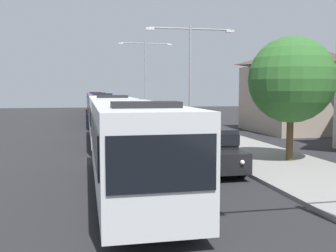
{
  "coord_description": "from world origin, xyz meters",
  "views": [
    {
      "loc": [
        -2.81,
        -1.83,
        3.5
      ],
      "look_at": [
        1.42,
        18.57,
        1.62
      ],
      "focal_mm": 42.58,
      "sensor_mm": 36.0,
      "label": 1
    }
  ],
  "objects_px": {
    "bus_middle": "(101,108)",
    "roadside_tree": "(291,80)",
    "streetlamp_far": "(146,72)",
    "bus_lead": "(131,143)",
    "bus_second_in_line": "(109,118)",
    "white_suv": "(210,148)",
    "streetlamp_mid": "(190,70)",
    "bus_fourth_in_line": "(97,104)",
    "bus_rear": "(95,101)"
  },
  "relations": [
    {
      "from": "bus_middle",
      "to": "streetlamp_mid",
      "type": "bearing_deg",
      "value": -68.68
    },
    {
      "from": "bus_middle",
      "to": "streetlamp_far",
      "type": "distance_m",
      "value": 9.2
    },
    {
      "from": "bus_fourth_in_line",
      "to": "bus_lead",
      "type": "bearing_deg",
      "value": -90.0
    },
    {
      "from": "bus_fourth_in_line",
      "to": "streetlamp_far",
      "type": "distance_m",
      "value": 9.03
    },
    {
      "from": "streetlamp_mid",
      "to": "roadside_tree",
      "type": "height_order",
      "value": "streetlamp_mid"
    },
    {
      "from": "bus_fourth_in_line",
      "to": "roadside_tree",
      "type": "xyz_separation_m",
      "value": [
        8.01,
        -34.95,
        2.28
      ]
    },
    {
      "from": "bus_fourth_in_line",
      "to": "white_suv",
      "type": "bearing_deg",
      "value": -84.14
    },
    {
      "from": "white_suv",
      "to": "roadside_tree",
      "type": "xyz_separation_m",
      "value": [
        4.31,
        1.11,
        2.94
      ]
    },
    {
      "from": "bus_second_in_line",
      "to": "streetlamp_far",
      "type": "relative_size",
      "value": 1.28
    },
    {
      "from": "streetlamp_mid",
      "to": "streetlamp_far",
      "type": "xyz_separation_m",
      "value": [
        0.0,
        20.18,
        0.72
      ]
    },
    {
      "from": "white_suv",
      "to": "roadside_tree",
      "type": "bearing_deg",
      "value": 14.37
    },
    {
      "from": "streetlamp_mid",
      "to": "roadside_tree",
      "type": "distance_m",
      "value": 9.1
    },
    {
      "from": "bus_middle",
      "to": "white_suv",
      "type": "distance_m",
      "value": 23.9
    },
    {
      "from": "roadside_tree",
      "to": "streetlamp_mid",
      "type": "bearing_deg",
      "value": 106.79
    },
    {
      "from": "bus_middle",
      "to": "bus_second_in_line",
      "type": "bearing_deg",
      "value": -90.0
    },
    {
      "from": "streetlamp_far",
      "to": "bus_fourth_in_line",
      "type": "bearing_deg",
      "value": 131.5
    },
    {
      "from": "bus_fourth_in_line",
      "to": "bus_rear",
      "type": "distance_m",
      "value": 14.04
    },
    {
      "from": "bus_second_in_line",
      "to": "bus_middle",
      "type": "xyz_separation_m",
      "value": [
        -0.0,
        13.32,
        -0.0
      ]
    },
    {
      "from": "streetlamp_mid",
      "to": "streetlamp_far",
      "type": "distance_m",
      "value": 20.2
    },
    {
      "from": "streetlamp_far",
      "to": "bus_lead",
      "type": "bearing_deg",
      "value": -99.38
    },
    {
      "from": "roadside_tree",
      "to": "bus_lead",
      "type": "bearing_deg",
      "value": -154.45
    },
    {
      "from": "white_suv",
      "to": "roadside_tree",
      "type": "height_order",
      "value": "roadside_tree"
    },
    {
      "from": "bus_second_in_line",
      "to": "streetlamp_far",
      "type": "distance_m",
      "value": 20.77
    },
    {
      "from": "bus_rear",
      "to": "streetlamp_far",
      "type": "bearing_deg",
      "value": -75.0
    },
    {
      "from": "bus_lead",
      "to": "white_suv",
      "type": "height_order",
      "value": "bus_lead"
    },
    {
      "from": "bus_middle",
      "to": "white_suv",
      "type": "height_order",
      "value": "bus_middle"
    },
    {
      "from": "bus_second_in_line",
      "to": "streetlamp_mid",
      "type": "distance_m",
      "value": 6.28
    },
    {
      "from": "bus_lead",
      "to": "bus_fourth_in_line",
      "type": "distance_m",
      "value": 38.78
    },
    {
      "from": "bus_middle",
      "to": "roadside_tree",
      "type": "bearing_deg",
      "value": -70.39
    },
    {
      "from": "bus_middle",
      "to": "bus_fourth_in_line",
      "type": "height_order",
      "value": "same"
    },
    {
      "from": "bus_lead",
      "to": "bus_second_in_line",
      "type": "relative_size",
      "value": 0.98
    },
    {
      "from": "streetlamp_mid",
      "to": "bus_second_in_line",
      "type": "bearing_deg",
      "value": 174.65
    },
    {
      "from": "bus_fourth_in_line",
      "to": "roadside_tree",
      "type": "height_order",
      "value": "roadside_tree"
    },
    {
      "from": "bus_rear",
      "to": "white_suv",
      "type": "height_order",
      "value": "bus_rear"
    },
    {
      "from": "bus_rear",
      "to": "roadside_tree",
      "type": "distance_m",
      "value": 49.7
    },
    {
      "from": "white_suv",
      "to": "streetlamp_mid",
      "type": "xyz_separation_m",
      "value": [
        1.7,
        9.77,
        3.83
      ]
    },
    {
      "from": "bus_rear",
      "to": "streetlamp_mid",
      "type": "height_order",
      "value": "streetlamp_mid"
    },
    {
      "from": "white_suv",
      "to": "bus_second_in_line",
      "type": "bearing_deg",
      "value": 109.79
    },
    {
      "from": "bus_second_in_line",
      "to": "streetlamp_far",
      "type": "height_order",
      "value": "streetlamp_far"
    },
    {
      "from": "bus_lead",
      "to": "white_suv",
      "type": "relative_size",
      "value": 2.43
    },
    {
      "from": "bus_lead",
      "to": "bus_second_in_line",
      "type": "distance_m",
      "value": 13.0
    },
    {
      "from": "bus_fourth_in_line",
      "to": "streetlamp_far",
      "type": "height_order",
      "value": "streetlamp_far"
    },
    {
      "from": "streetlamp_mid",
      "to": "roadside_tree",
      "type": "bearing_deg",
      "value": -73.21
    },
    {
      "from": "bus_second_in_line",
      "to": "roadside_tree",
      "type": "distance_m",
      "value": 12.39
    },
    {
      "from": "bus_middle",
      "to": "streetlamp_far",
      "type": "height_order",
      "value": "streetlamp_far"
    },
    {
      "from": "bus_lead",
      "to": "roadside_tree",
      "type": "distance_m",
      "value": 9.17
    },
    {
      "from": "bus_second_in_line",
      "to": "white_suv",
      "type": "height_order",
      "value": "bus_second_in_line"
    },
    {
      "from": "bus_lead",
      "to": "bus_fourth_in_line",
      "type": "xyz_separation_m",
      "value": [
        0.0,
        38.78,
        0.0
      ]
    },
    {
      "from": "bus_second_in_line",
      "to": "bus_middle",
      "type": "relative_size",
      "value": 1.06
    },
    {
      "from": "bus_lead",
      "to": "bus_fourth_in_line",
      "type": "bearing_deg",
      "value": 90.0
    }
  ]
}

